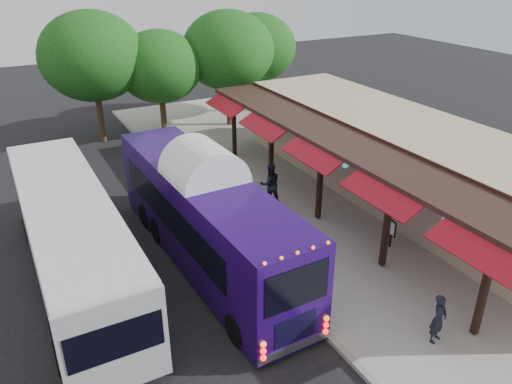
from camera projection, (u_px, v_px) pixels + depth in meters
ground at (291, 301)px, 16.20m from camera, size 90.00×90.00×0.00m
sidewalk at (341, 214)px, 21.47m from camera, size 10.00×40.00×0.15m
curb at (238, 242)px, 19.37m from camera, size 0.20×40.00×0.16m
station_shelter at (406, 162)px, 22.14m from camera, size 8.15×20.00×3.60m
coach_bus at (206, 214)px, 17.47m from camera, size 2.80×11.45×3.63m
city_bus at (71, 236)px, 16.50m from camera, size 2.69×11.87×3.19m
ped_a at (439, 319)px, 14.02m from camera, size 0.65×0.52×1.53m
ped_b at (270, 184)px, 21.78m from camera, size 1.07×0.92×1.90m
ped_c at (212, 181)px, 22.14m from camera, size 1.16×0.78×1.83m
ped_d at (245, 184)px, 22.13m from camera, size 1.21×0.97×1.63m
sign_board at (392, 229)px, 18.58m from camera, size 0.16×0.52×1.14m
tree_left at (159, 67)px, 29.12m from camera, size 4.96×4.96×6.35m
tree_mid at (228, 51)px, 30.49m from camera, size 5.67×5.67×7.26m
tree_right at (257, 47)px, 33.52m from camera, size 5.27×5.27×6.74m
tree_far at (92, 56)px, 27.84m from camera, size 5.87×5.87×7.52m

